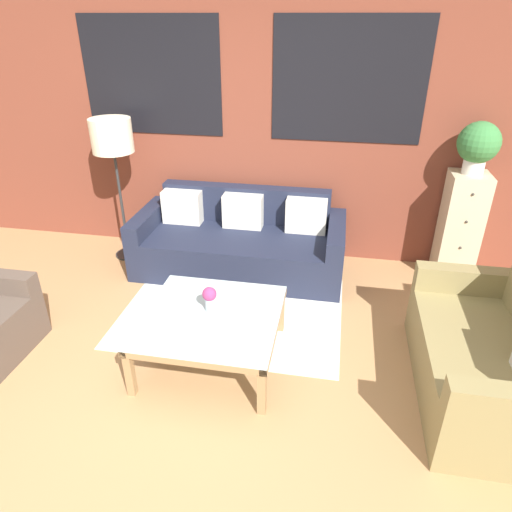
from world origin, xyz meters
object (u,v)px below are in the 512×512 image
object	(u,v)px
flower_vase	(210,297)
couch_dark	(240,243)
settee_vintage	(493,359)
potted_plant	(478,145)
floor_lamp	(112,141)
drawer_cabinet	(459,227)
coffee_table	(211,321)

from	to	relation	value
flower_vase	couch_dark	bearing A→B (deg)	93.06
couch_dark	settee_vintage	world-z (taller)	settee_vintage
couch_dark	potted_plant	world-z (taller)	potted_plant
floor_lamp	potted_plant	world-z (taller)	potted_plant
settee_vintage	drawer_cabinet	bearing A→B (deg)	87.50
floor_lamp	drawer_cabinet	size ratio (longest dim) A/B	1.38
couch_dark	floor_lamp	bearing A→B (deg)	177.67
couch_dark	flower_vase	world-z (taller)	couch_dark
couch_dark	flower_vase	distance (m)	1.40
drawer_cabinet	flower_vase	size ratio (longest dim) A/B	5.52
couch_dark	drawer_cabinet	xyz separation A→B (m)	(2.11, 0.23, 0.25)
settee_vintage	potted_plant	bearing A→B (deg)	87.50
floor_lamp	drawer_cabinet	world-z (taller)	floor_lamp
potted_plant	flower_vase	world-z (taller)	potted_plant
settee_vintage	coffee_table	distance (m)	1.94
couch_dark	potted_plant	size ratio (longest dim) A/B	4.42
potted_plant	settee_vintage	bearing A→B (deg)	-92.50
potted_plant	drawer_cabinet	bearing A→B (deg)	-90.00
coffee_table	potted_plant	size ratio (longest dim) A/B	2.11
floor_lamp	flower_vase	distance (m)	2.09
coffee_table	drawer_cabinet	world-z (taller)	drawer_cabinet
settee_vintage	drawer_cabinet	world-z (taller)	drawer_cabinet
coffee_table	floor_lamp	world-z (taller)	floor_lamp
couch_dark	coffee_table	xyz separation A→B (m)	(0.10, -1.44, 0.07)
couch_dark	settee_vintage	distance (m)	2.50
potted_plant	couch_dark	bearing A→B (deg)	-173.74
couch_dark	coffee_table	distance (m)	1.44
couch_dark	settee_vintage	size ratio (longest dim) A/B	1.42
drawer_cabinet	flower_vase	bearing A→B (deg)	-141.73
floor_lamp	flower_vase	bearing A→B (deg)	-46.74
couch_dark	coffee_table	size ratio (longest dim) A/B	2.09
drawer_cabinet	floor_lamp	bearing A→B (deg)	-176.95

